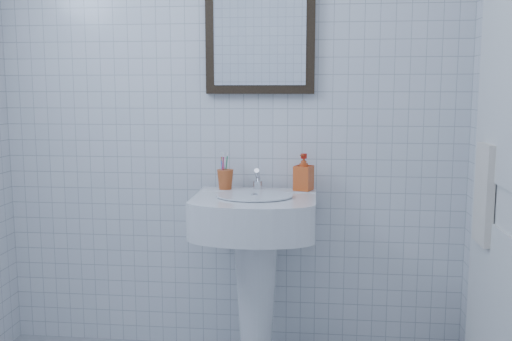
# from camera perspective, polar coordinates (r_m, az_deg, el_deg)

# --- Properties ---
(wall_back) EXTENTS (2.20, 0.02, 2.50)m
(wall_back) POSITION_cam_1_polar(r_m,az_deg,el_deg) (2.69, -2.71, 7.88)
(wall_back) COLOR white
(wall_back) RESTS_ON ground
(washbasin) EXTENTS (0.53, 0.39, 0.81)m
(washbasin) POSITION_cam_1_polar(r_m,az_deg,el_deg) (2.56, -0.05, -8.11)
(washbasin) COLOR white
(washbasin) RESTS_ON ground
(faucet) EXTENTS (0.04, 0.09, 0.11)m
(faucet) POSITION_cam_1_polar(r_m,az_deg,el_deg) (2.59, 0.17, -1.08)
(faucet) COLOR silver
(faucet) RESTS_ON washbasin
(toothbrush_cup) EXTENTS (0.08, 0.08, 0.09)m
(toothbrush_cup) POSITION_cam_1_polar(r_m,az_deg,el_deg) (2.62, -3.09, -0.90)
(toothbrush_cup) COLOR #BC5122
(toothbrush_cup) RESTS_ON washbasin
(soap_dispenser) EXTENTS (0.10, 0.10, 0.17)m
(soap_dispenser) POSITION_cam_1_polar(r_m,az_deg,el_deg) (2.59, 4.78, -0.16)
(soap_dispenser) COLOR red
(soap_dispenser) RESTS_ON washbasin
(wall_mirror) EXTENTS (0.50, 0.04, 0.62)m
(wall_mirror) POSITION_cam_1_polar(r_m,az_deg,el_deg) (2.67, 0.40, 14.34)
(wall_mirror) COLOR black
(wall_mirror) RESTS_ON wall_back
(towel_ring) EXTENTS (0.01, 0.18, 0.18)m
(towel_ring) POSITION_cam_1_polar(r_m,az_deg,el_deg) (2.29, 22.58, 2.22)
(towel_ring) COLOR silver
(towel_ring) RESTS_ON wall_right
(hand_towel) EXTENTS (0.03, 0.16, 0.38)m
(hand_towel) POSITION_cam_1_polar(r_m,az_deg,el_deg) (2.31, 21.87, -2.22)
(hand_towel) COLOR silver
(hand_towel) RESTS_ON towel_ring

